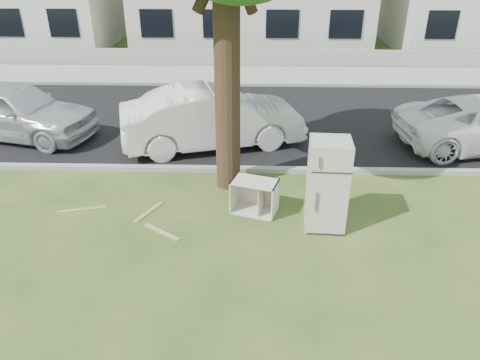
{
  "coord_description": "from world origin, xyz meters",
  "views": [
    {
      "loc": [
        0.13,
        -7.67,
        5.17
      ],
      "look_at": [
        -0.1,
        0.6,
        0.75
      ],
      "focal_mm": 35.0,
      "sensor_mm": 36.0,
      "label": 1
    }
  ],
  "objects_px": {
    "cabinet": "(255,196)",
    "car_left": "(15,110)",
    "car_center": "(213,118)",
    "fridge": "(327,185)"
  },
  "relations": [
    {
      "from": "cabinet",
      "to": "car_left",
      "type": "xyz_separation_m",
      "value": [
        -6.67,
        3.85,
        0.42
      ]
    },
    {
      "from": "fridge",
      "to": "cabinet",
      "type": "height_order",
      "value": "fridge"
    },
    {
      "from": "cabinet",
      "to": "car_center",
      "type": "distance_m",
      "value": 3.6
    },
    {
      "from": "fridge",
      "to": "car_left",
      "type": "height_order",
      "value": "fridge"
    },
    {
      "from": "car_center",
      "to": "cabinet",
      "type": "bearing_deg",
      "value": -177.32
    },
    {
      "from": "fridge",
      "to": "car_left",
      "type": "distance_m",
      "value": 9.14
    },
    {
      "from": "car_left",
      "to": "cabinet",
      "type": "bearing_deg",
      "value": -106.21
    },
    {
      "from": "fridge",
      "to": "cabinet",
      "type": "distance_m",
      "value": 1.56
    },
    {
      "from": "cabinet",
      "to": "car_left",
      "type": "height_order",
      "value": "car_left"
    },
    {
      "from": "cabinet",
      "to": "car_center",
      "type": "height_order",
      "value": "car_center"
    }
  ]
}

